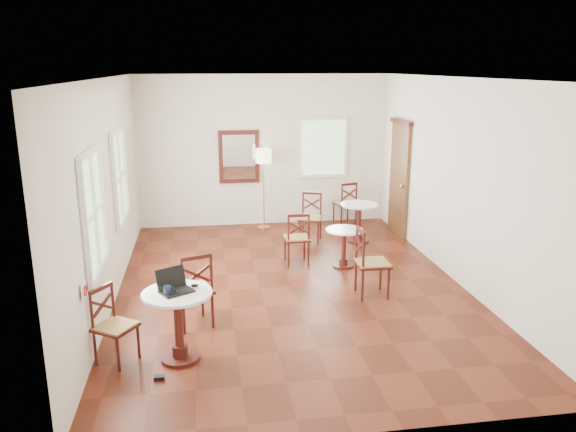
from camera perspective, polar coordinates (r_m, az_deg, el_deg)
The scene contains 17 objects.
ground at distance 8.41m, azimuth 0.31°, elevation -7.12°, with size 7.00×7.00×0.00m, color #531C0E.
room_shell at distance 8.15m, azimuth -0.39°, elevation 5.99°, with size 5.02×7.02×3.01m.
cafe_table_near at distance 6.37m, azimuth -11.01°, elevation -10.09°, with size 0.76×0.76×0.80m.
cafe_table_mid at distance 9.13m, azimuth 5.66°, elevation -2.78°, with size 0.60×0.60×0.63m.
cafe_table_back at distance 10.42m, azimuth 7.17°, elevation -0.25°, with size 0.68×0.68×0.72m.
chair_near_a at distance 7.13m, azimuth -9.53°, elevation -7.31°, with size 0.57×0.57×0.98m.
chair_near_b at distance 6.54m, azimuth -17.18°, elevation -10.50°, with size 0.55×0.55×0.86m.
chair_mid_a at distance 9.21m, azimuth 0.90°, elevation -2.23°, with size 0.42×0.42×0.88m.
chair_mid_b at distance 8.02m, azimuth 8.32°, elevation -4.67°, with size 0.46×0.46×0.98m.
chair_back_a at distance 11.59m, azimuth 5.82°, elevation 1.31°, with size 0.50×0.50×0.88m.
chair_back_b at distance 10.44m, azimuth 2.29°, elevation -0.13°, with size 0.53×0.53×0.89m.
floor_lamp at distance 11.06m, azimuth -2.49°, elevation 5.54°, with size 0.31×0.31×1.59m.
laptop at distance 6.27m, azimuth -11.43°, elevation -6.89°, with size 0.43×0.41×0.24m.
mouse at distance 6.35m, azimuth -9.40°, elevation -6.92°, with size 0.09×0.05×0.03m, color black.
navy_mug at distance 6.18m, azimuth -12.01°, elevation -7.35°, with size 0.13×0.08×0.10m.
water_glass at distance 6.21m, azimuth -12.74°, elevation -7.32°, with size 0.05×0.05×0.09m, color white.
power_adapter at distance 6.25m, azimuth -12.87°, elevation -15.62°, with size 0.11×0.07×0.04m, color black.
Camera 1 is at (-1.23, -7.69, 3.17)m, focal length 35.25 mm.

